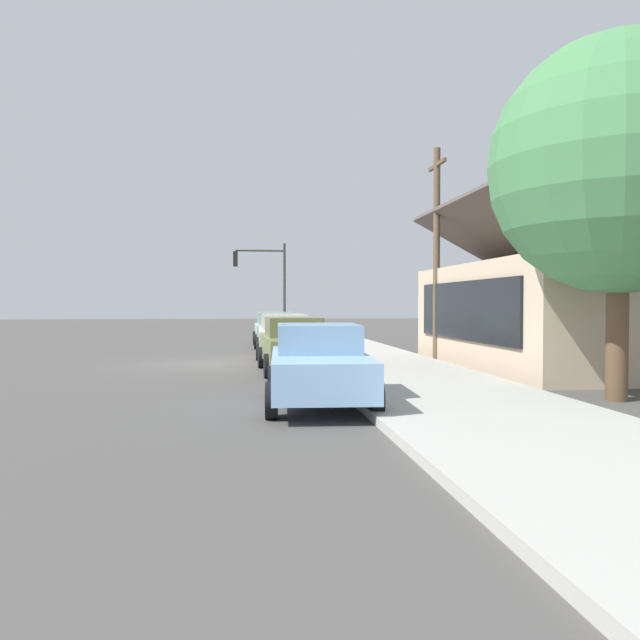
% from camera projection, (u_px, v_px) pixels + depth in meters
% --- Properties ---
extents(ground_plane, '(120.00, 120.00, 0.00)m').
position_uv_depth(ground_plane, '(201.00, 364.00, 20.83)').
color(ground_plane, '#4C4947').
extents(sidewalk_curb, '(60.00, 4.20, 0.16)m').
position_uv_depth(sidewalk_curb, '(369.00, 360.00, 21.52)').
color(sidewalk_curb, '#B2AFA8').
rests_on(sidewalk_curb, ground).
extents(car_seafoam, '(4.81, 2.04, 1.59)m').
position_uv_depth(car_seafoam, '(276.00, 329.00, 29.35)').
color(car_seafoam, '#9ED1BC').
rests_on(car_seafoam, ground).
extents(car_ivory, '(4.94, 2.18, 1.59)m').
position_uv_depth(car_ivory, '(284.00, 335.00, 24.05)').
color(car_ivory, silver).
rests_on(car_ivory, ground).
extents(car_olive, '(4.36, 2.10, 1.59)m').
position_uv_depth(car_olive, '(295.00, 344.00, 18.59)').
color(car_olive, olive).
rests_on(car_olive, ground).
extents(car_skyblue, '(4.47, 2.24, 1.59)m').
position_uv_depth(car_skyblue, '(319.00, 364.00, 12.53)').
color(car_skyblue, '#8CB7E0').
rests_on(car_skyblue, ground).
extents(storefront_building, '(11.01, 7.90, 5.39)m').
position_uv_depth(storefront_building, '(579.00, 311.00, 20.22)').
color(storefront_building, '#CCB293').
rests_on(storefront_building, ground).
extents(shade_tree, '(5.27, 5.27, 7.47)m').
position_uv_depth(shade_tree, '(619.00, 166.00, 12.98)').
color(shade_tree, brown).
rests_on(shade_tree, ground).
extents(traffic_light_main, '(0.37, 2.79, 5.20)m').
position_uv_depth(traffic_light_main, '(265.00, 275.00, 33.90)').
color(traffic_light_main, '#383833').
rests_on(traffic_light_main, ground).
extents(utility_pole_wooden, '(1.80, 0.24, 7.50)m').
position_uv_depth(utility_pole_wooden, '(437.00, 249.00, 22.56)').
color(utility_pole_wooden, brown).
rests_on(utility_pole_wooden, ground).
extents(fire_hydrant_red, '(0.22, 0.22, 0.71)m').
position_uv_depth(fire_hydrant_red, '(331.00, 349.00, 20.76)').
color(fire_hydrant_red, red).
rests_on(fire_hydrant_red, sidewalk_curb).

